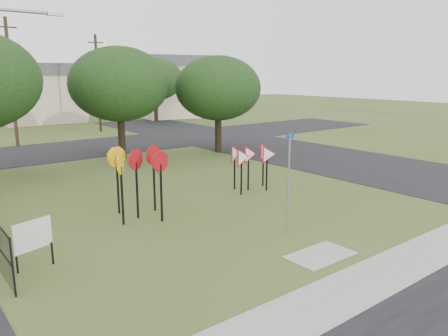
# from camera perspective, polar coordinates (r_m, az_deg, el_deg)

# --- Properties ---
(ground) EXTENTS (140.00, 140.00, 0.00)m
(ground) POSITION_cam_1_polar(r_m,az_deg,el_deg) (14.79, 5.25, -8.37)
(ground) COLOR #394D1D
(sidewalk) EXTENTS (30.00, 1.60, 0.02)m
(sidewalk) POSITION_cam_1_polar(r_m,az_deg,el_deg) (12.33, 19.12, -13.35)
(sidewalk) COLOR gray
(sidewalk) RESTS_ON ground
(planting_strip) EXTENTS (30.00, 0.80, 0.02)m
(planting_strip) POSITION_cam_1_polar(r_m,az_deg,el_deg) (11.81, 24.16, -14.97)
(planting_strip) COLOR #394D1D
(planting_strip) RESTS_ON ground
(street_right) EXTENTS (8.00, 50.00, 0.02)m
(street_right) POSITION_cam_1_polar(r_m,az_deg,el_deg) (29.87, 8.89, 2.14)
(street_right) COLOR black
(street_right) RESTS_ON ground
(street_far) EXTENTS (60.00, 8.00, 0.02)m
(street_far) POSITION_cam_1_polar(r_m,az_deg,el_deg) (31.92, -20.18, 2.18)
(street_far) COLOR black
(street_far) RESTS_ON ground
(curb_pad) EXTENTS (2.00, 1.20, 0.02)m
(curb_pad) POSITION_cam_1_polar(r_m,az_deg,el_deg) (13.27, 12.50, -11.06)
(curb_pad) COLOR gray
(curb_pad) RESTS_ON ground
(street_name_sign) EXTENTS (0.64, 0.30, 3.33)m
(street_name_sign) POSITION_cam_1_polar(r_m,az_deg,el_deg) (14.24, 8.43, -1.31)
(street_name_sign) COLOR gray
(street_name_sign) RESTS_ON ground
(stop_sign_cluster) EXTENTS (2.32, 1.96, 2.58)m
(stop_sign_cluster) POSITION_cam_1_polar(r_m,az_deg,el_deg) (15.99, -11.22, 0.15)
(stop_sign_cluster) COLOR black
(stop_sign_cluster) RESTS_ON ground
(yield_sign_cluster) EXTENTS (2.71, 1.33, 2.12)m
(yield_sign_cluster) POSITION_cam_1_polar(r_m,az_deg,el_deg) (19.55, 3.58, 1.57)
(yield_sign_cluster) COLOR black
(yield_sign_cluster) RESTS_ON ground
(info_board) EXTENTS (1.07, 0.36, 1.38)m
(info_board) POSITION_cam_1_polar(r_m,az_deg,el_deg) (12.89, -23.69, -8.21)
(info_board) COLOR black
(info_board) RESTS_ON ground
(far_pole_a) EXTENTS (1.40, 0.24, 9.00)m
(far_pole_a) POSITION_cam_1_polar(r_m,az_deg,el_deg) (34.84, -26.01, 10.10)
(far_pole_a) COLOR #3B2E1B
(far_pole_a) RESTS_ON ground
(far_pole_b) EXTENTS (1.40, 0.24, 8.50)m
(far_pole_b) POSITION_cam_1_polar(r_m,az_deg,el_deg) (41.08, -16.14, 10.64)
(far_pole_b) COLOR #3B2E1B
(far_pole_b) RESTS_ON ground
(house_mid) EXTENTS (8.40, 8.40, 6.20)m
(house_mid) POSITION_cam_1_polar(r_m,az_deg,el_deg) (51.86, -23.23, 9.06)
(house_mid) COLOR beige
(house_mid) RESTS_ON ground
(house_right) EXTENTS (8.30, 8.30, 7.20)m
(house_right) POSITION_cam_1_polar(r_m,az_deg,el_deg) (53.65, -7.31, 10.56)
(house_right) COLOR beige
(house_right) RESTS_ON ground
(tree_near_mid) EXTENTS (6.00, 6.00, 6.80)m
(tree_near_mid) POSITION_cam_1_polar(r_m,az_deg,el_deg) (27.56, -13.55, 10.59)
(tree_near_mid) COLOR black
(tree_near_mid) RESTS_ON ground
(tree_near_right) EXTENTS (5.60, 5.60, 6.33)m
(tree_near_right) POSITION_cam_1_polar(r_m,az_deg,el_deg) (28.96, -0.78, 10.37)
(tree_near_right) COLOR black
(tree_near_right) RESTS_ON ground
(tree_far_right) EXTENTS (6.00, 6.00, 6.80)m
(tree_far_right) POSITION_cam_1_polar(r_m,az_deg,el_deg) (48.17, -9.01, 11.38)
(tree_far_right) COLOR black
(tree_far_right) RESTS_ON ground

